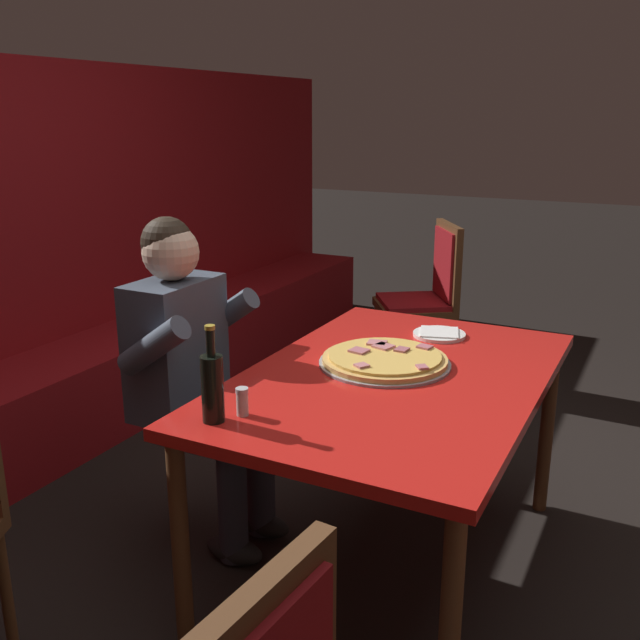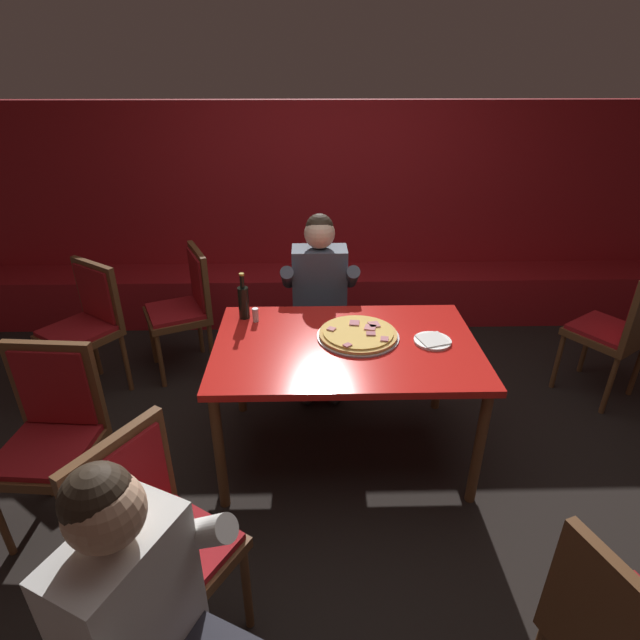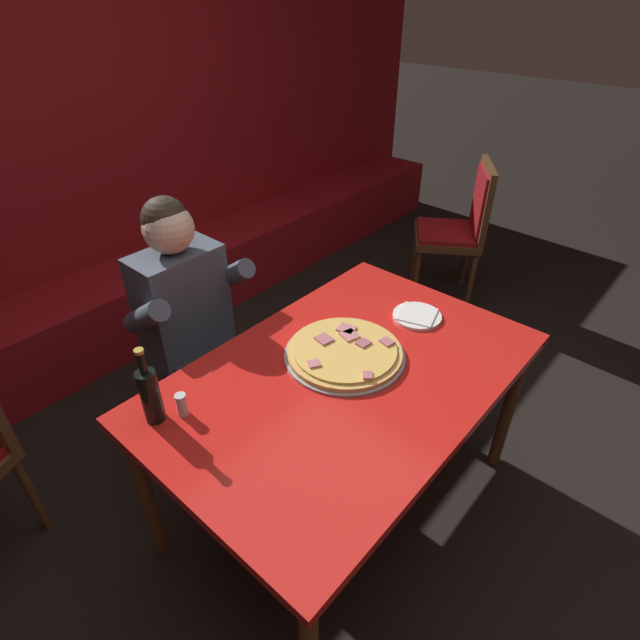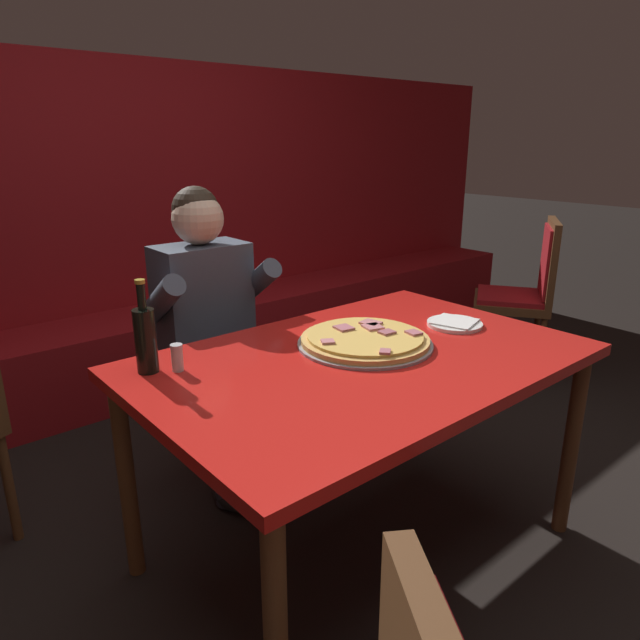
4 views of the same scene
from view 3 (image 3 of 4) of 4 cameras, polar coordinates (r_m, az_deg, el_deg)
The scene contains 11 objects.
ground_plane at distance 2.45m, azimuth 2.47°, elevation -19.83°, with size 24.00×24.00×0.00m, color black.
booth_wall_panel at distance 3.41m, azimuth -27.60°, elevation 13.09°, with size 6.80×0.16×1.90m, color maroon.
booth_bench at distance 3.43m, azimuth -22.21°, elevation 0.99°, with size 6.46×0.48×0.46m, color maroon.
main_dining_table at distance 1.92m, azimuth 2.98°, elevation -7.68°, with size 1.48×0.97×0.77m.
pizza at distance 1.94m, azimuth 2.84°, elevation -3.66°, with size 0.47×0.47×0.05m.
plate_white_paper at distance 2.20m, azimuth 11.00°, elevation 0.51°, with size 0.21×0.21×0.02m.
beer_bottle at distance 1.71m, azimuth -18.85°, elevation -8.01°, with size 0.07×0.07×0.29m.
shaker_black_pepper at distance 1.76m, azimuth -18.47°, elevation -9.80°, with size 0.04×0.04×0.09m.
shaker_red_pepper_flakes at distance 1.75m, azimuth -15.49°, elevation -9.40°, with size 0.04×0.04×0.09m.
diner_seated_blue_shirt at distance 2.29m, azimuth -13.94°, elevation -0.53°, with size 0.53×0.53×1.27m.
dining_chair_far_right at distance 3.64m, azimuth 15.76°, elevation 10.50°, with size 0.61×0.61×0.99m.
Camera 3 is at (-1.13, -0.86, 1.99)m, focal length 28.00 mm.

